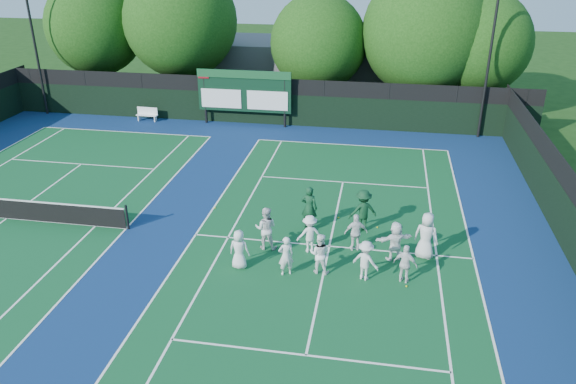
% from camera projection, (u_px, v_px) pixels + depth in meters
% --- Properties ---
extents(ground, '(120.00, 120.00, 0.00)m').
position_uv_depth(ground, '(326.00, 260.00, 21.17)').
color(ground, '#16390F').
rests_on(ground, ground).
extents(court_apron, '(34.00, 32.00, 0.01)m').
position_uv_depth(court_apron, '(184.00, 234.00, 23.01)').
color(court_apron, navy).
rests_on(court_apron, ground).
extents(near_court, '(11.05, 23.85, 0.01)m').
position_uv_depth(near_court, '(329.00, 246.00, 22.07)').
color(near_court, '#104F26').
rests_on(near_court, ground).
extents(left_court, '(11.05, 23.85, 0.01)m').
position_uv_depth(left_court, '(7.00, 218.00, 24.25)').
color(left_court, '#104F26').
rests_on(left_court, ground).
extents(back_fence, '(34.00, 0.08, 3.00)m').
position_uv_depth(back_fence, '(261.00, 103.00, 35.87)').
color(back_fence, black).
rests_on(back_fence, ground).
extents(scoreboard, '(6.00, 0.21, 3.55)m').
position_uv_depth(scoreboard, '(244.00, 92.00, 35.31)').
color(scoreboard, black).
rests_on(scoreboard, ground).
extents(clubhouse, '(18.00, 6.00, 4.00)m').
position_uv_depth(clubhouse, '(336.00, 69.00, 42.15)').
color(clubhouse, '#59585D').
rests_on(clubhouse, ground).
extents(light_pole_left, '(1.20, 0.30, 10.12)m').
position_uv_depth(light_pole_left, '(30.00, 18.00, 35.89)').
color(light_pole_left, black).
rests_on(light_pole_left, ground).
extents(light_pole_right, '(1.20, 0.30, 10.12)m').
position_uv_depth(light_pole_right, '(494.00, 30.00, 31.44)').
color(light_pole_right, black).
rests_on(light_pole_right, ground).
extents(tennis_net, '(11.30, 0.10, 1.10)m').
position_uv_depth(tennis_net, '(5.00, 208.00, 24.05)').
color(tennis_net, black).
rests_on(tennis_net, ground).
extents(bench, '(1.43, 0.45, 0.89)m').
position_uv_depth(bench, '(147.00, 114.00, 36.85)').
color(bench, white).
rests_on(bench, ground).
extents(tree_a, '(6.75, 6.75, 8.72)m').
position_uv_depth(tree_a, '(98.00, 29.00, 39.45)').
color(tree_a, black).
rests_on(tree_a, ground).
extents(tree_b, '(7.70, 7.70, 9.72)m').
position_uv_depth(tree_b, '(183.00, 24.00, 38.24)').
color(tree_b, black).
rests_on(tree_b, ground).
extents(tree_c, '(6.38, 6.38, 7.87)m').
position_uv_depth(tree_c, '(321.00, 45.00, 37.24)').
color(tree_c, black).
rests_on(tree_c, ground).
extents(tree_d, '(8.16, 8.16, 9.62)m').
position_uv_depth(tree_d, '(428.00, 35.00, 35.82)').
color(tree_d, black).
rests_on(tree_d, ground).
extents(tree_e, '(6.61, 6.61, 8.24)m').
position_uv_depth(tree_e, '(481.00, 46.00, 35.55)').
color(tree_e, black).
rests_on(tree_e, ground).
extents(tennis_ball_0, '(0.07, 0.07, 0.07)m').
position_uv_depth(tennis_ball_0, '(241.00, 241.00, 22.40)').
color(tennis_ball_0, gold).
rests_on(tennis_ball_0, ground).
extents(tennis_ball_1, '(0.07, 0.07, 0.07)m').
position_uv_depth(tennis_ball_1, '(338.00, 218.00, 24.25)').
color(tennis_ball_1, gold).
rests_on(tennis_ball_1, ground).
extents(tennis_ball_2, '(0.07, 0.07, 0.07)m').
position_uv_depth(tennis_ball_2, '(406.00, 286.00, 19.51)').
color(tennis_ball_2, gold).
rests_on(tennis_ball_2, ground).
extents(tennis_ball_3, '(0.07, 0.07, 0.07)m').
position_uv_depth(tennis_ball_3, '(215.00, 208.00, 25.12)').
color(tennis_ball_3, gold).
rests_on(tennis_ball_3, ground).
extents(tennis_ball_4, '(0.07, 0.07, 0.07)m').
position_uv_depth(tennis_ball_4, '(377.00, 227.00, 23.44)').
color(tennis_ball_4, gold).
rests_on(tennis_ball_4, ground).
extents(tennis_ball_5, '(0.07, 0.07, 0.07)m').
position_uv_depth(tennis_ball_5, '(407.00, 254.00, 21.48)').
color(tennis_ball_5, gold).
rests_on(tennis_ball_5, ground).
extents(player_front_0, '(0.77, 0.53, 1.52)m').
position_uv_depth(player_front_0, '(239.00, 249.00, 20.38)').
color(player_front_0, white).
rests_on(player_front_0, ground).
extents(player_front_1, '(0.66, 0.57, 1.54)m').
position_uv_depth(player_front_1, '(286.00, 256.00, 19.95)').
color(player_front_1, white).
rests_on(player_front_1, ground).
extents(player_front_2, '(0.79, 0.64, 1.56)m').
position_uv_depth(player_front_2, '(320.00, 254.00, 20.07)').
color(player_front_2, white).
rests_on(player_front_2, ground).
extents(player_front_3, '(1.12, 0.90, 1.51)m').
position_uv_depth(player_front_3, '(366.00, 261.00, 19.68)').
color(player_front_3, silver).
rests_on(player_front_3, ground).
extents(player_front_4, '(0.93, 0.62, 1.46)m').
position_uv_depth(player_front_4, '(405.00, 264.00, 19.52)').
color(player_front_4, white).
rests_on(player_front_4, ground).
extents(player_back_0, '(0.88, 0.70, 1.75)m').
position_uv_depth(player_back_0, '(266.00, 228.00, 21.61)').
color(player_back_0, silver).
rests_on(player_back_0, ground).
extents(player_back_1, '(1.13, 0.89, 1.53)m').
position_uv_depth(player_back_1, '(310.00, 234.00, 21.42)').
color(player_back_1, white).
rests_on(player_back_1, ground).
extents(player_back_2, '(0.96, 0.59, 1.52)m').
position_uv_depth(player_back_2, '(356.00, 232.00, 21.53)').
color(player_back_2, white).
rests_on(player_back_2, ground).
extents(player_back_3, '(1.52, 1.01, 1.57)m').
position_uv_depth(player_back_3, '(395.00, 241.00, 20.87)').
color(player_back_3, white).
rests_on(player_back_3, ground).
extents(player_back_4, '(1.04, 0.83, 1.86)m').
position_uv_depth(player_back_4, '(426.00, 236.00, 20.96)').
color(player_back_4, silver).
rests_on(player_back_4, ground).
extents(coach_left, '(0.75, 0.56, 1.88)m').
position_uv_depth(coach_left, '(309.00, 208.00, 23.08)').
color(coach_left, '#103C21').
rests_on(coach_left, ground).
extents(coach_right, '(1.34, 1.05, 1.82)m').
position_uv_depth(coach_right, '(363.00, 211.00, 22.90)').
color(coach_right, '#0F381E').
rests_on(coach_right, ground).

